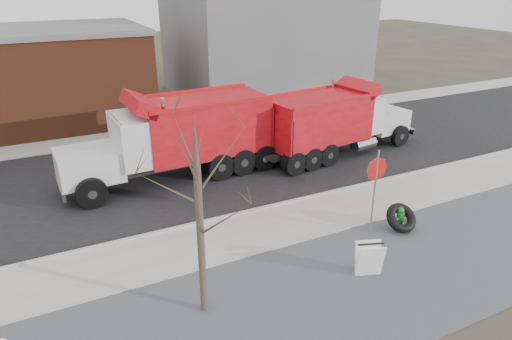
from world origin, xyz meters
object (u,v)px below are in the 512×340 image
fire_hydrant (400,219)px  truck_tire (401,218)px  sandwich_board (369,259)px  dump_truck_red_a (335,120)px  dump_truck_red_b (178,135)px  stop_sign (376,178)px

fire_hydrant → truck_tire: (-0.05, -0.09, 0.09)m
sandwich_board → dump_truck_red_a: size_ratio=0.12×
dump_truck_red_a → truck_tire: bearing=-114.5°
sandwich_board → dump_truck_red_b: dump_truck_red_b is taller
dump_truck_red_a → sandwich_board: bearing=-126.6°
fire_hydrant → sandwich_board: bearing=-158.3°
fire_hydrant → dump_truck_red_b: (-5.25, 7.39, 1.51)m
truck_tire → dump_truck_red_a: 7.28m
stop_sign → sandwich_board: size_ratio=2.80×
sandwich_board → dump_truck_red_a: (4.69, 8.38, 1.15)m
stop_sign → dump_truck_red_a: (3.10, 6.54, -0.28)m
fire_hydrant → stop_sign: size_ratio=0.28×
sandwich_board → dump_truck_red_b: (-2.63, 9.01, 1.33)m
truck_tire → sandwich_board: bearing=-149.4°
fire_hydrant → dump_truck_red_b: dump_truck_red_b is taller
truck_tire → dump_truck_red_a: dump_truck_red_a is taller
fire_hydrant → dump_truck_red_a: size_ratio=0.10×
sandwich_board → dump_truck_red_a: bearing=80.0°
dump_truck_red_b → truck_tire: bearing=122.2°
fire_hydrant → dump_truck_red_a: (2.06, 6.76, 1.33)m
stop_sign → fire_hydrant: bearing=8.8°
stop_sign → sandwich_board: (-1.59, -1.84, -1.42)m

